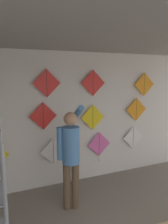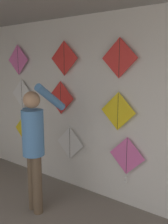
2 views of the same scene
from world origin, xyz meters
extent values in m
cube|color=silver|center=(0.00, 3.57, 1.40)|extent=(5.93, 0.06, 2.80)
cube|color=gray|center=(0.00, 1.77, 2.82)|extent=(5.93, 4.34, 0.04)
cylinder|color=brown|center=(-0.47, 2.64, 0.42)|extent=(0.13, 0.13, 0.84)
cylinder|color=brown|center=(-0.33, 2.60, 0.42)|extent=(0.13, 0.13, 0.84)
cylinder|color=#4C7FB7|center=(-0.40, 2.62, 1.16)|extent=(0.30, 0.30, 0.63)
sphere|color=tan|center=(-0.40, 2.62, 1.61)|extent=(0.23, 0.23, 0.23)
cylinder|color=#4C7FB7|center=(-0.58, 2.66, 1.19)|extent=(0.11, 0.11, 0.56)
cylinder|color=#4C7FB7|center=(-0.23, 2.80, 1.63)|extent=(0.11, 0.52, 0.41)
cube|color=white|center=(-0.48, 3.48, 0.77)|extent=(0.55, 0.01, 0.55)
cylinder|color=black|center=(-0.48, 3.48, 0.77)|extent=(0.01, 0.01, 0.53)
cube|color=pink|center=(0.58, 3.48, 0.79)|extent=(0.55, 0.01, 0.55)
cylinder|color=black|center=(0.58, 3.48, 0.79)|extent=(0.01, 0.01, 0.53)
sphere|color=white|center=(0.58, 3.47, 0.46)|extent=(0.04, 0.04, 0.04)
sphere|color=white|center=(0.58, 3.47, 0.39)|extent=(0.04, 0.04, 0.04)
cube|color=white|center=(1.51, 3.48, 0.84)|extent=(0.55, 0.01, 0.55)
cylinder|color=black|center=(1.51, 3.48, 0.84)|extent=(0.01, 0.01, 0.53)
cube|color=red|center=(-0.66, 3.48, 1.53)|extent=(0.55, 0.01, 0.55)
cylinder|color=black|center=(-0.66, 3.48, 1.53)|extent=(0.01, 0.01, 0.53)
cube|color=yellow|center=(0.42, 3.48, 1.42)|extent=(0.55, 0.01, 0.55)
cylinder|color=black|center=(0.42, 3.48, 1.42)|extent=(0.01, 0.01, 0.53)
cube|color=orange|center=(1.56, 3.48, 1.52)|extent=(0.55, 0.01, 0.55)
cylinder|color=black|center=(1.56, 3.48, 1.52)|extent=(0.01, 0.01, 0.53)
cube|color=red|center=(-0.58, 3.48, 2.17)|extent=(0.55, 0.01, 0.55)
cylinder|color=black|center=(-0.58, 3.48, 2.17)|extent=(0.01, 0.01, 0.53)
cube|color=red|center=(0.42, 3.48, 2.16)|extent=(0.55, 0.01, 0.55)
cylinder|color=black|center=(0.42, 3.48, 2.16)|extent=(0.01, 0.01, 0.53)
cube|color=orange|center=(1.76, 3.48, 2.10)|extent=(0.55, 0.01, 0.55)
cylinder|color=black|center=(1.76, 3.48, 2.10)|extent=(0.01, 0.01, 0.53)
camera|label=1|loc=(-1.59, -0.73, 2.33)|focal=35.00mm
camera|label=2|loc=(2.12, 0.41, 2.07)|focal=40.00mm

